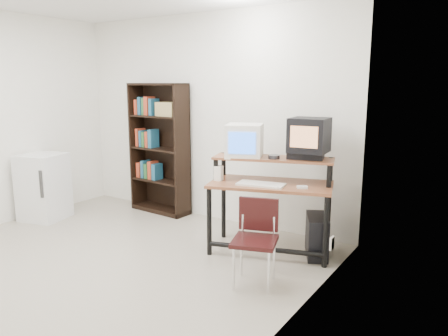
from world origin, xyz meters
The scene contains 17 objects.
floor centered at (0.00, 0.00, -0.01)m, with size 4.00×4.00×0.01m, color #ADA28F.
back_wall centered at (0.00, 2.00, 1.30)m, with size 4.00×0.01×2.60m, color white.
right_wall centered at (2.00, 0.00, 1.30)m, with size 0.01×4.00×2.60m, color white.
computer_desk centered at (1.24, 1.37, 0.69)m, with size 1.37×0.96×0.98m.
crt_monitor centered at (0.92, 1.38, 1.14)m, with size 0.48×0.48×0.35m.
vcr centered at (1.52, 1.59, 1.01)m, with size 0.36×0.26×0.08m, color black.
crt_tv centered at (1.55, 1.59, 1.22)m, with size 0.40×0.40×0.35m.
cd_spindle centered at (1.26, 1.40, 0.99)m, with size 0.12×0.12×0.05m, color #26262B.
keyboard centered at (1.21, 1.21, 0.74)m, with size 0.47×0.21×0.04m, color white.
mousepad centered at (1.60, 1.32, 0.72)m, with size 0.22×0.18×0.01m, color black.
mouse centered at (1.61, 1.31, 0.74)m, with size 0.10×0.06×0.03m, color white.
desk_speaker centered at (0.73, 1.16, 0.80)m, with size 0.08×0.07×0.17m, color white.
pc_tower centered at (1.71, 1.50, 0.21)m, with size 0.20×0.45×0.42m, color black.
school_chair centered at (1.48, 0.64, 0.45)m, with size 0.47×0.47×0.74m.
bookshelf centered at (-0.67, 1.86, 0.90)m, with size 0.89×0.35×1.74m.
mini_fridge centered at (-1.72, 0.76, 0.43)m, with size 0.61×0.61×0.85m.
wall_outlet centered at (1.99, 1.15, 0.30)m, with size 0.02×0.08×0.12m, color beige.
Camera 1 is at (3.22, -2.57, 1.75)m, focal length 35.00 mm.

